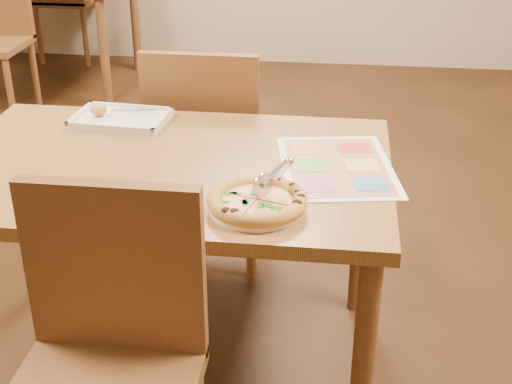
# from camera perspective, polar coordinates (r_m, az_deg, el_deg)

# --- Properties ---
(dining_table) EXTENTS (1.30, 0.85, 0.72)m
(dining_table) POSITION_cam_1_polar(r_m,az_deg,el_deg) (2.12, -7.09, 0.27)
(dining_table) COLOR olive
(dining_table) RESTS_ON ground
(chair_near) EXTENTS (0.42, 0.42, 0.47)m
(chair_near) POSITION_cam_1_polar(r_m,az_deg,el_deg) (1.67, -11.85, -11.06)
(chair_near) COLOR brown
(chair_near) RESTS_ON ground
(chair_far) EXTENTS (0.42, 0.42, 0.47)m
(chair_far) POSITION_cam_1_polar(r_m,az_deg,el_deg) (2.68, -4.02, 4.65)
(chair_far) COLOR brown
(chair_far) RESTS_ON ground
(plate) EXTENTS (0.28, 0.28, 0.01)m
(plate) POSITION_cam_1_polar(r_m,az_deg,el_deg) (1.80, 0.00, -1.24)
(plate) COLOR white
(plate) RESTS_ON dining_table
(pizza) EXTENTS (0.25, 0.25, 0.04)m
(pizza) POSITION_cam_1_polar(r_m,az_deg,el_deg) (1.80, 0.10, -0.70)
(pizza) COLOR gold
(pizza) RESTS_ON plate
(pizza_cutter) EXTENTS (0.09, 0.11, 0.08)m
(pizza_cutter) POSITION_cam_1_polar(r_m,az_deg,el_deg) (1.80, 1.30, 1.18)
(pizza_cutter) COLOR silver
(pizza_cutter) RESTS_ON pizza
(appetizer_tray) EXTENTS (0.31, 0.23, 0.06)m
(appetizer_tray) POSITION_cam_1_polar(r_m,az_deg,el_deg) (2.40, -10.90, 5.72)
(appetizer_tray) COLOR silver
(appetizer_tray) RESTS_ON dining_table
(menu) EXTENTS (0.38, 0.48, 0.00)m
(menu) POSITION_cam_1_polar(r_m,az_deg,el_deg) (2.05, 6.48, 2.06)
(menu) COLOR white
(menu) RESTS_ON dining_table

